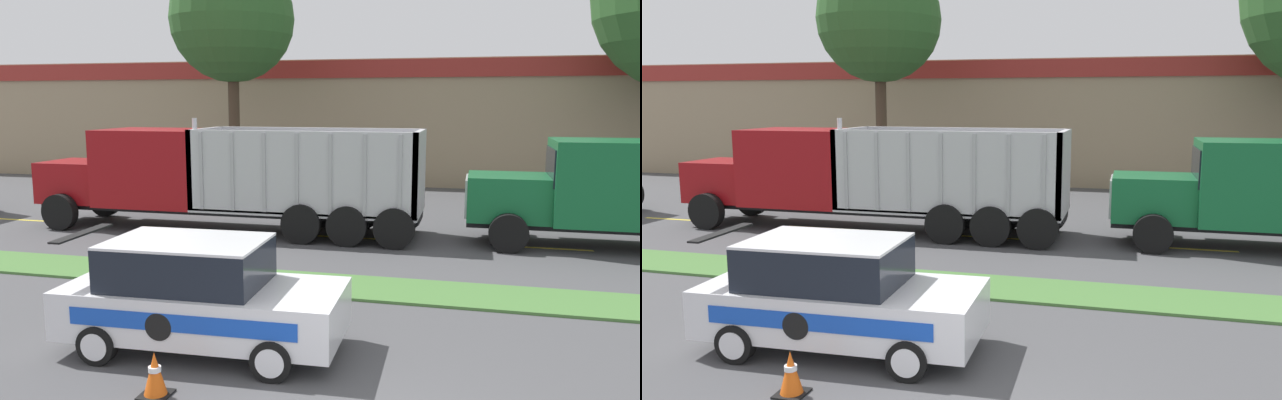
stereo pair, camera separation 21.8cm
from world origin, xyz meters
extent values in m
cube|color=#477538|center=(0.00, 6.37, 0.03)|extent=(120.00, 1.67, 0.06)
cube|color=yellow|center=(-12.94, 11.20, 0.00)|extent=(2.40, 0.14, 0.01)
cube|color=yellow|center=(-7.54, 11.20, 0.00)|extent=(2.40, 0.14, 0.01)
cube|color=yellow|center=(-2.14, 11.20, 0.00)|extent=(2.40, 0.14, 0.01)
cube|color=yellow|center=(3.26, 11.20, 0.00)|extent=(2.40, 0.14, 0.01)
cube|color=#146033|center=(2.26, 11.65, 1.29)|extent=(2.17, 1.99, 1.21)
cube|color=#B7B7BC|center=(1.14, 11.65, 1.29)|extent=(0.06, 1.70, 1.03)
cube|color=#146033|center=(4.78, 11.65, 1.79)|extent=(2.88, 2.43, 2.20)
cube|color=black|center=(3.32, 11.65, 2.17)|extent=(0.04, 2.06, 0.99)
cylinder|color=black|center=(2.26, 10.46, 0.51)|extent=(1.02, 0.30, 1.02)
cylinder|color=black|center=(2.26, 12.85, 0.51)|extent=(1.02, 0.30, 1.02)
cube|color=black|center=(-6.03, 11.34, 0.64)|extent=(11.90, 1.35, 0.18)
cube|color=maroon|center=(-10.91, 11.34, 1.37)|extent=(2.13, 2.01, 1.27)
cube|color=#B7B7BC|center=(-12.01, 11.34, 1.37)|extent=(0.06, 1.71, 1.08)
cube|color=maroon|center=(-8.25, 11.34, 1.89)|extent=(3.20, 2.45, 2.31)
cube|color=black|center=(-9.87, 11.34, 2.30)|extent=(0.04, 2.08, 1.04)
cylinder|color=silver|center=(-6.55, 10.54, 2.66)|extent=(0.14, 0.14, 1.53)
cube|color=#B7B7BC|center=(-3.36, 11.34, 0.79)|extent=(6.56, 2.45, 0.12)
cube|color=#B7B7BC|center=(-6.57, 11.34, 1.95)|extent=(0.16, 2.45, 2.31)
cube|color=#B7B7BC|center=(-0.16, 11.34, 1.95)|extent=(0.16, 2.45, 2.31)
cube|color=#B7B7BC|center=(-3.36, 10.20, 1.95)|extent=(6.56, 0.16, 2.31)
cube|color=#B7B7BC|center=(-3.36, 12.48, 1.95)|extent=(6.56, 0.16, 2.31)
cube|color=#A3A3A8|center=(-6.18, 10.10, 1.95)|extent=(0.10, 0.04, 2.19)
cube|color=#A3A3A8|center=(-5.24, 10.10, 1.95)|extent=(0.10, 0.04, 2.19)
cube|color=#A3A3A8|center=(-4.30, 10.10, 1.95)|extent=(0.10, 0.04, 2.19)
cube|color=#A3A3A8|center=(-3.36, 10.10, 1.95)|extent=(0.10, 0.04, 2.19)
cube|color=#A3A3A8|center=(-2.43, 10.10, 1.95)|extent=(0.10, 0.04, 2.19)
cube|color=#A3A3A8|center=(-1.49, 10.10, 1.95)|extent=(0.10, 0.04, 2.19)
cube|color=#A3A3A8|center=(-0.55, 10.10, 1.95)|extent=(0.10, 0.04, 2.19)
cylinder|color=black|center=(-10.91, 10.14, 0.55)|extent=(1.11, 0.30, 1.11)
cylinder|color=black|center=(-10.91, 12.54, 0.55)|extent=(1.11, 0.30, 1.11)
cylinder|color=black|center=(-0.68, 10.14, 0.55)|extent=(1.11, 0.30, 1.11)
cylinder|color=black|center=(-0.68, 12.54, 0.55)|extent=(1.11, 0.30, 1.11)
cylinder|color=black|center=(-1.97, 10.14, 0.55)|extent=(1.11, 0.30, 1.11)
cylinder|color=black|center=(-1.97, 12.54, 0.55)|extent=(1.11, 0.30, 1.11)
cylinder|color=black|center=(-3.25, 10.14, 0.55)|extent=(1.11, 0.30, 1.11)
cylinder|color=black|center=(-3.25, 12.54, 0.55)|extent=(1.11, 0.30, 1.11)
cube|color=white|center=(-2.71, 2.63, 0.68)|extent=(4.44, 2.01, 0.75)
cube|color=black|center=(-2.97, 2.62, 1.39)|extent=(2.46, 1.72, 0.67)
cube|color=white|center=(-2.97, 2.62, 1.75)|extent=(2.46, 1.72, 0.04)
cube|color=black|center=(-4.80, 2.57, 1.79)|extent=(0.25, 1.50, 0.03)
cube|color=blue|center=(-2.68, 1.69, 0.75)|extent=(3.50, 0.12, 0.26)
cylinder|color=black|center=(-3.00, 1.68, 0.68)|extent=(0.41, 0.02, 0.41)
cylinder|color=black|center=(-1.32, 1.78, 0.30)|extent=(0.61, 0.22, 0.60)
cylinder|color=silver|center=(-1.32, 1.67, 0.30)|extent=(0.42, 0.03, 0.42)
cylinder|color=black|center=(-1.38, 3.57, 0.30)|extent=(0.61, 0.22, 0.60)
cylinder|color=silver|center=(-1.38, 3.68, 0.30)|extent=(0.42, 0.03, 0.42)
cylinder|color=black|center=(-4.04, 1.70, 0.30)|extent=(0.61, 0.22, 0.60)
cylinder|color=silver|center=(-4.03, 1.59, 0.30)|extent=(0.42, 0.03, 0.42)
cylinder|color=black|center=(-4.09, 3.49, 0.30)|extent=(0.61, 0.22, 0.60)
cylinder|color=silver|center=(-4.09, 3.59, 0.30)|extent=(0.42, 0.03, 0.42)
cube|color=black|center=(-2.69, 0.98, 0.01)|extent=(0.40, 0.40, 0.03)
cone|color=#EA5B14|center=(-2.69, 0.98, 0.32)|extent=(0.31, 0.31, 0.58)
cylinder|color=white|center=(-2.69, 0.98, 0.38)|extent=(0.17, 0.17, 0.07)
cube|color=#9E896B|center=(-5.47, 28.42, 2.90)|extent=(43.66, 12.00, 5.80)
cube|color=maroon|center=(-5.47, 22.37, 5.35)|extent=(41.48, 0.10, 0.80)
cylinder|color=#473828|center=(-8.30, 17.97, 2.88)|extent=(0.45, 0.45, 5.76)
sphere|color=#2D5B28|center=(-8.30, 17.97, 7.13)|extent=(4.99, 4.99, 4.99)
camera|label=1|loc=(1.36, -6.09, 3.91)|focal=35.00mm
camera|label=2|loc=(1.57, -6.03, 3.91)|focal=35.00mm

